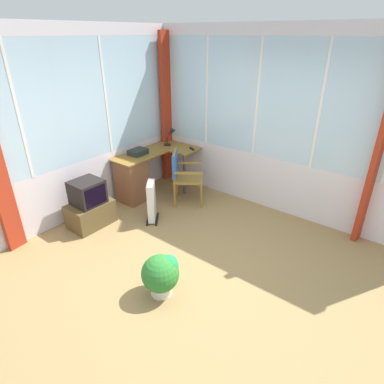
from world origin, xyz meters
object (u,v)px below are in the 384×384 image
object	(u,v)px
desk_lamp	(172,134)
tv_remote	(192,149)
desk	(135,177)
potted_plant	(161,273)
wooden_armchair	(181,171)
tv_on_stand	(90,206)
space_heater	(152,201)
paper_tray	(138,152)

from	to	relation	value
desk_lamp	tv_remote	world-z (taller)	desk_lamp
desk	potted_plant	world-z (taller)	desk
wooden_armchair	desk	bearing A→B (deg)	120.93
tv_on_stand	potted_plant	distance (m)	1.88
space_heater	tv_remote	bearing A→B (deg)	9.68
tv_remote	space_heater	world-z (taller)	tv_remote
desk	tv_remote	world-z (taller)	tv_remote
tv_remote	desk_lamp	bearing A→B (deg)	121.07
space_heater	paper_tray	bearing A→B (deg)	57.75
wooden_armchair	space_heater	distance (m)	0.78
paper_tray	space_heater	distance (m)	1.03
wooden_armchair	potted_plant	xyz separation A→B (m)	(-1.83, -1.25, -0.29)
desk	paper_tray	xyz separation A→B (m)	(0.16, 0.05, 0.39)
potted_plant	wooden_armchair	bearing A→B (deg)	34.40
desk_lamp	potted_plant	distance (m)	3.08
tv_remote	paper_tray	xyz separation A→B (m)	(-0.79, 0.55, 0.03)
desk_lamp	wooden_armchair	bearing A→B (deg)	-128.75
desk	paper_tray	size ratio (longest dim) A/B	4.82
desk_lamp	tv_on_stand	distance (m)	2.04
space_heater	potted_plant	bearing A→B (deg)	-131.76
paper_tray	potted_plant	size ratio (longest dim) A/B	0.60
desk_lamp	tv_remote	bearing A→B (deg)	-86.87
desk	paper_tray	distance (m)	0.42
desk	wooden_armchair	bearing A→B (deg)	-59.07
tv_remote	tv_on_stand	bearing A→B (deg)	-163.74
wooden_armchair	space_heater	world-z (taller)	wooden_armchair
tv_on_stand	potted_plant	xyz separation A→B (m)	(-0.41, -1.84, -0.04)
desk	space_heater	distance (m)	0.80
desk	space_heater	world-z (taller)	desk
wooden_armchair	tv_on_stand	size ratio (longest dim) A/B	1.25
desk_lamp	space_heater	xyz separation A→B (m)	(-1.25, -0.66, -0.65)
paper_tray	tv_remote	bearing A→B (deg)	-35.14
desk	wooden_armchair	world-z (taller)	wooden_armchair
desk_lamp	space_heater	world-z (taller)	desk_lamp
space_heater	desk_lamp	bearing A→B (deg)	28.06
desk	tv_remote	distance (m)	1.12
desk	potted_plant	distance (m)	2.40
space_heater	potted_plant	world-z (taller)	space_heater
desk	tv_remote	size ratio (longest dim) A/B	9.65
desk	paper_tray	world-z (taller)	paper_tray
wooden_armchair	tv_on_stand	xyz separation A→B (m)	(-1.42, 0.59, -0.25)
tv_remote	desk	bearing A→B (deg)	179.92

